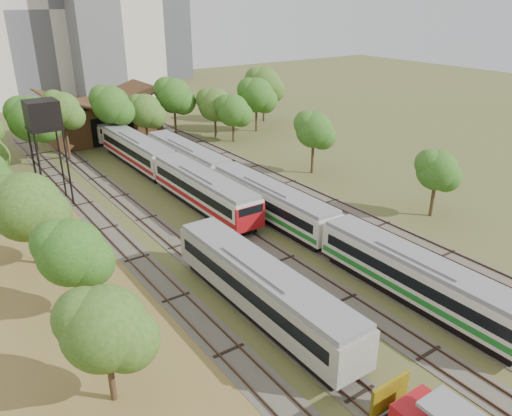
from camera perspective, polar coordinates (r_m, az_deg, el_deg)
ground at (r=37.05m, az=15.90°, el=-11.33°), size 240.00×240.00×0.00m
dry_grass_patch at (r=33.98m, az=-16.60°, el=-14.89°), size 14.00×60.00×0.04m
tracks at (r=53.65m, az=-5.26°, el=0.68°), size 24.60×80.00×0.19m
railcar_red_set at (r=58.72m, az=-10.17°, el=4.48°), size 3.11×34.58×3.85m
railcar_green_set at (r=48.53m, az=1.79°, el=0.68°), size 2.93×52.07×3.62m
railcar_rear at (r=83.48m, az=-18.35°, el=9.06°), size 2.80×16.08×3.46m
old_grey_coach at (r=34.27m, az=0.70°, el=-9.18°), size 3.11×18.00×3.85m
water_tower at (r=54.80m, az=-23.19°, el=9.49°), size 3.16×3.16×10.95m
rail_pile_far at (r=52.24m, az=7.86°, el=0.00°), size 0.44×7.05×0.23m
maintenance_shed at (r=81.84m, az=-17.38°, el=9.70°), size 16.45×11.55×7.58m
tree_band_left at (r=40.77m, az=-24.82°, el=-1.58°), size 8.01×56.98×7.82m
tree_band_far at (r=75.70m, az=-11.09°, el=11.74°), size 50.15×10.80×9.31m
tree_band_right at (r=64.24m, az=4.66°, el=9.12°), size 5.60×39.27×7.72m
tower_centre at (r=121.36m, az=-23.66°, el=20.16°), size 20.00×18.00×36.00m
tower_far_right at (r=141.34m, az=-10.96°, el=20.08°), size 12.00×12.00×28.00m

